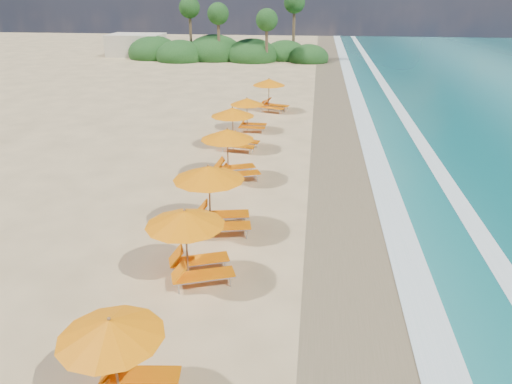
% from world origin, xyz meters
% --- Properties ---
extents(ground, '(160.00, 160.00, 0.00)m').
position_xyz_m(ground, '(0.00, 0.00, 0.00)').
color(ground, '#D6B67D').
rests_on(ground, ground).
extents(wet_sand, '(4.00, 160.00, 0.01)m').
position_xyz_m(wet_sand, '(4.00, 0.00, 0.01)').
color(wet_sand, '#806B4C').
rests_on(wet_sand, ground).
extents(surf_foam, '(4.00, 160.00, 0.01)m').
position_xyz_m(surf_foam, '(6.70, 0.00, 0.03)').
color(surf_foam, white).
rests_on(surf_foam, ground).
extents(station_2, '(2.67, 2.52, 2.31)m').
position_xyz_m(station_2, '(-1.70, -9.57, 1.30)').
color(station_2, olive).
rests_on(station_2, ground).
extents(station_3, '(3.19, 3.14, 2.48)m').
position_xyz_m(station_3, '(-1.42, -4.47, 1.39)').
color(station_3, olive).
rests_on(station_3, ground).
extents(station_4, '(3.24, 3.11, 2.68)m').
position_xyz_m(station_4, '(-1.39, -1.08, 1.50)').
color(station_4, olive).
rests_on(station_4, ground).
extents(station_5, '(3.32, 3.28, 2.56)m').
position_xyz_m(station_5, '(-1.69, 4.35, 1.43)').
color(station_5, olive).
rests_on(station_5, ground).
extents(station_6, '(2.95, 2.82, 2.47)m').
position_xyz_m(station_6, '(-2.23, 8.94, 1.39)').
color(station_6, olive).
rests_on(station_6, ground).
extents(station_7, '(2.35, 2.17, 2.17)m').
position_xyz_m(station_7, '(-2.00, 12.94, 1.22)').
color(station_7, olive).
rests_on(station_7, ground).
extents(station_8, '(3.12, 3.05, 2.44)m').
position_xyz_m(station_8, '(-1.14, 18.47, 1.37)').
color(station_8, olive).
rests_on(station_8, ground).
extents(treeline, '(25.80, 8.80, 9.74)m').
position_xyz_m(treeline, '(-9.94, 45.51, 1.00)').
color(treeline, '#163D14').
rests_on(treeline, ground).
extents(beach_building, '(7.00, 5.00, 2.80)m').
position_xyz_m(beach_building, '(-22.00, 48.00, 1.40)').
color(beach_building, beige).
rests_on(beach_building, ground).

